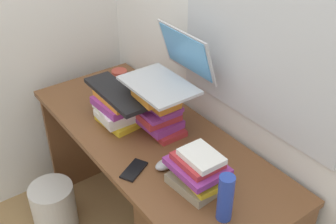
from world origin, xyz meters
The scene contains 11 objects.
wall_back centered at (0.00, 0.35, 1.30)m, with size 6.00×0.06×2.60m.
book_stack_tall centered at (-0.03, 0.06, 0.90)m, with size 0.25×0.20×0.25m.
book_stack_keyboard_riser centered at (-0.20, -0.07, 0.86)m, with size 0.24×0.21×0.16m.
book_stack_side centered at (0.39, -0.04, 0.86)m, with size 0.24×0.19×0.17m.
laptop centered at (-0.03, 0.12, 1.08)m, with size 0.36×0.32×0.25m.
keyboard centered at (-0.20, -0.07, 0.95)m, with size 0.42×0.14×0.02m, color black.
computer_mouse centered at (0.22, -0.08, 0.79)m, with size 0.06×0.10×0.04m, color #A5A8AD.
mug centered at (-0.54, 0.14, 0.82)m, with size 0.13×0.09×0.09m.
water_bottle centered at (0.58, -0.07, 0.88)m, with size 0.06×0.06×0.20m, color #263FA5.
cell_phone centered at (0.16, -0.21, 0.78)m, with size 0.07×0.14×0.01m, color black.
wastebasket centered at (-0.48, -0.41, 0.15)m, with size 0.26×0.26×0.30m, color silver.
Camera 1 is at (1.34, -0.89, 1.97)m, focal length 44.22 mm.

